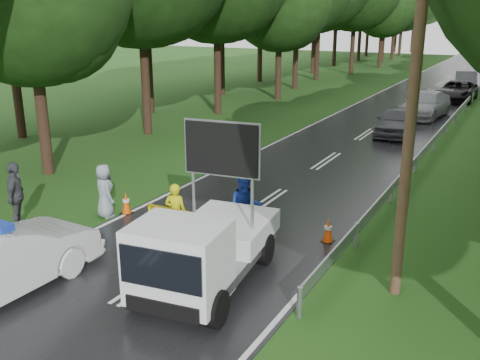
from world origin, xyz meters
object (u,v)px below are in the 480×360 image
Objects in this scene: officer at (176,213)px; queue_car_third at (457,91)px; civilian at (246,207)px; queue_car_first at (396,121)px; queue_car_second at (425,105)px; queue_car_fourth at (465,81)px; barrier at (187,220)px; work_truck at (202,249)px.

queue_car_third is (3.39, 30.28, -0.12)m from officer.
queue_car_first is (0.52, 15.62, -0.21)m from civilian.
queue_car_fourth reaches higher than queue_car_second.
barrier is 16.87m from queue_car_first.
barrier is 22.89m from queue_car_second.
queue_car_second is (2.56, 22.62, -0.07)m from officer.
queue_car_second is (0.92, 21.62, -0.19)m from civilian.
barrier is at bearing -157.78° from civilian.
officer is at bearing -171.88° from civilian.
queue_car_fourth reaches higher than barrier.
queue_car_second is at bearing -100.15° from queue_car_fourth.
officer reaches higher than barrier.
officer is 0.36× the size of queue_car_fourth.
officer is 30.47m from queue_car_third.
queue_car_first is at bearing -93.53° from queue_car_third.
queue_car_third is at bearing 80.48° from queue_car_first.
work_truck is at bearing -94.55° from queue_car_first.
queue_car_first is (1.67, 16.79, -0.04)m from barrier.
queue_car_second is (0.40, 6.00, 0.02)m from queue_car_first.
civilian is at bearing -96.26° from queue_car_first.
civilian reaches higher than queue_car_third.
officer is (-2.10, 1.95, -0.15)m from work_truck.
barrier is at bearing -88.27° from queue_car_second.
officer is at bearing -89.53° from queue_car_second.
officer is 0.88× the size of civilian.
barrier is 0.54× the size of queue_car_fourth.
officer is (-0.49, 0.17, 0.06)m from barrier.
queue_car_first is at bearing 82.85° from barrier.
civilian is 29.34m from queue_car_third.
civilian reaches higher than barrier.
work_truck is 2.86× the size of officer.
barrier is 1.31× the size of civilian.
barrier is 0.52m from officer.
officer is 0.32× the size of queue_car_third.
queue_car_second is at bearing 83.33° from barrier.
queue_car_fourth is (1.15, 38.47, -0.22)m from work_truck.
work_truck is 38.49m from queue_car_fourth.
queue_car_first is 6.01m from queue_car_second.
civilian is 0.36× the size of queue_car_second.
officer is 36.67m from queue_car_fourth.
queue_car_first reaches higher than queue_car_third.
queue_car_second is 13.92m from queue_car_fourth.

